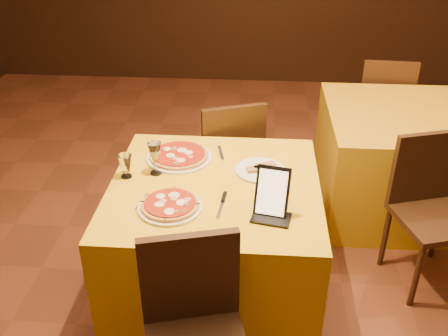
# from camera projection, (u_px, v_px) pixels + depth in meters

# --- Properties ---
(floor) EXTENTS (6.00, 7.00, 0.01)m
(floor) POSITION_uv_depth(u_px,v_px,m) (218.00, 277.00, 3.09)
(floor) COLOR #5E2D19
(floor) RESTS_ON ground
(main_table) EXTENTS (1.10, 1.10, 0.75)m
(main_table) POSITION_uv_depth(u_px,v_px,m) (215.00, 240.00, 2.80)
(main_table) COLOR #E3AB0E
(main_table) RESTS_ON floor
(side_table) EXTENTS (1.10, 1.10, 0.75)m
(side_table) POSITION_uv_depth(u_px,v_px,m) (400.00, 161.00, 3.59)
(side_table) COLOR #B9830B
(side_table) RESTS_ON floor
(chair_main_far) EXTENTS (0.60, 0.60, 0.91)m
(chair_main_far) POSITION_uv_depth(u_px,v_px,m) (226.00, 157.00, 3.48)
(chair_main_far) COLOR black
(chair_main_far) RESTS_ON floor
(chair_side_near) EXTENTS (0.55, 0.55, 0.91)m
(chair_side_near) POSITION_uv_depth(u_px,v_px,m) (436.00, 219.00, 2.85)
(chair_side_near) COLOR black
(chair_side_near) RESTS_ON floor
(chair_side_far) EXTENTS (0.44, 0.44, 0.91)m
(chair_side_far) POSITION_uv_depth(u_px,v_px,m) (380.00, 106.00, 4.25)
(chair_side_far) COLOR black
(chair_side_far) RESTS_ON floor
(pizza_near) EXTENTS (0.31, 0.31, 0.03)m
(pizza_near) POSITION_uv_depth(u_px,v_px,m) (170.00, 206.00, 2.41)
(pizza_near) COLOR white
(pizza_near) RESTS_ON main_table
(pizza_far) EXTENTS (0.37, 0.37, 0.03)m
(pizza_far) POSITION_uv_depth(u_px,v_px,m) (179.00, 156.00, 2.84)
(pizza_far) COLOR white
(pizza_far) RESTS_ON main_table
(cutlet_dish) EXTENTS (0.28, 0.28, 0.03)m
(cutlet_dish) POSITION_uv_depth(u_px,v_px,m) (260.00, 169.00, 2.72)
(cutlet_dish) COLOR white
(cutlet_dish) RESTS_ON main_table
(wine_glass) EXTENTS (0.11, 0.11, 0.19)m
(wine_glass) POSITION_uv_depth(u_px,v_px,m) (155.00, 158.00, 2.66)
(wine_glass) COLOR #DBD07C
(wine_glass) RESTS_ON main_table
(water_glass) EXTENTS (0.09, 0.09, 0.13)m
(water_glass) POSITION_uv_depth(u_px,v_px,m) (125.00, 166.00, 2.65)
(water_glass) COLOR silver
(water_glass) RESTS_ON main_table
(tablet) EXTENTS (0.18, 0.13, 0.23)m
(tablet) POSITION_uv_depth(u_px,v_px,m) (272.00, 192.00, 2.33)
(tablet) COLOR black
(tablet) RESTS_ON main_table
(knife) EXTENTS (0.04, 0.20, 0.01)m
(knife) POSITION_uv_depth(u_px,v_px,m) (221.00, 207.00, 2.42)
(knife) COLOR silver
(knife) RESTS_ON main_table
(fork_near) EXTENTS (0.04, 0.14, 0.01)m
(fork_near) POSITION_uv_depth(u_px,v_px,m) (142.00, 201.00, 2.47)
(fork_near) COLOR #B6B6BD
(fork_near) RESTS_ON main_table
(fork_far) EXTENTS (0.05, 0.17, 0.01)m
(fork_far) POSITION_uv_depth(u_px,v_px,m) (221.00, 153.00, 2.90)
(fork_far) COLOR silver
(fork_far) RESTS_ON main_table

